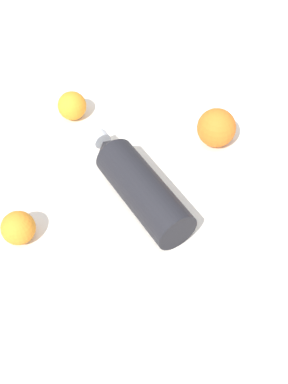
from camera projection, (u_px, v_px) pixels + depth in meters
The scene contains 5 objects.
ground_plane at pixel (158, 216), 0.92m from camera, with size 2.40×2.40×0.00m, color silver.
water_bottle at pixel (137, 184), 0.91m from camera, with size 0.28×0.18×0.08m.
orange_0 at pixel (72, 106), 1.07m from camera, with size 0.06×0.06×0.06m, color orange.
orange_1 at pixel (18, 228), 0.86m from camera, with size 0.06×0.06×0.06m, color orange.
orange_3 at pixel (216, 128), 1.01m from camera, with size 0.08×0.08×0.08m, color orange.
Camera 1 is at (0.29, -0.47, 0.73)m, focal length 46.66 mm.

